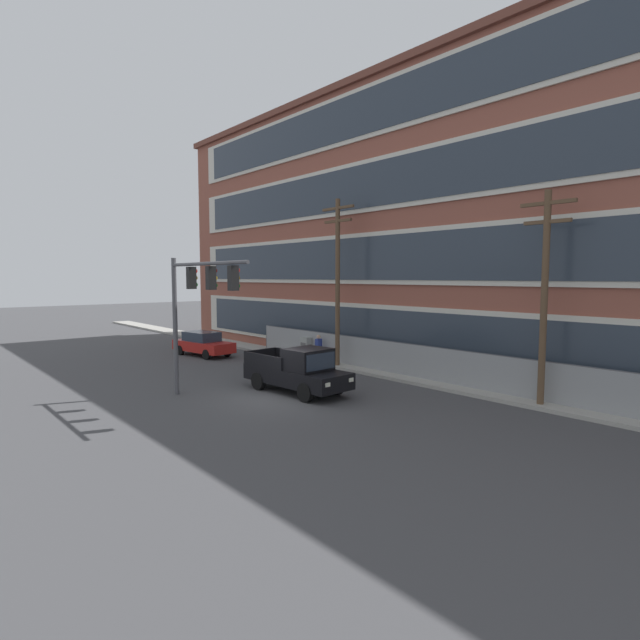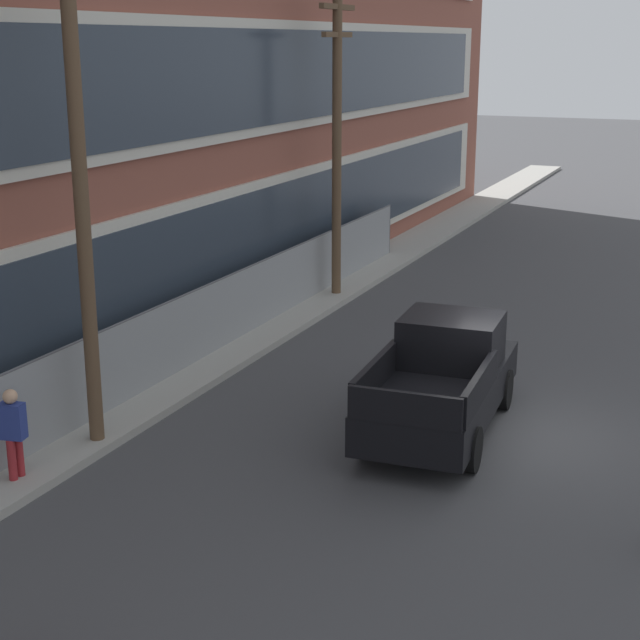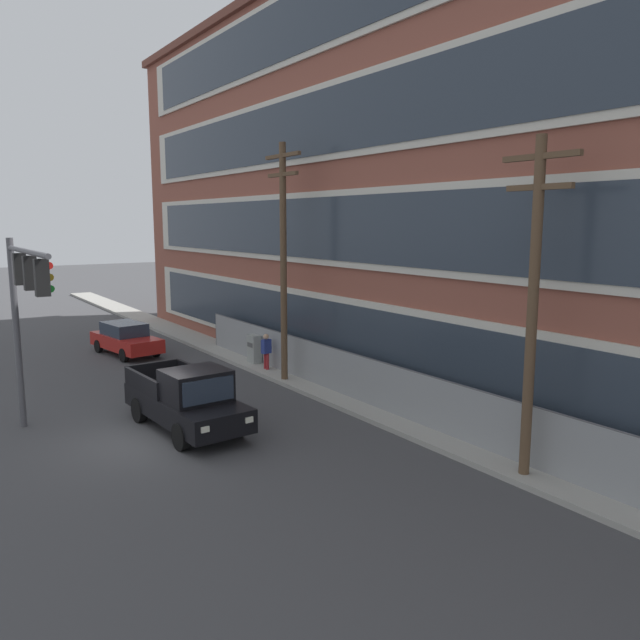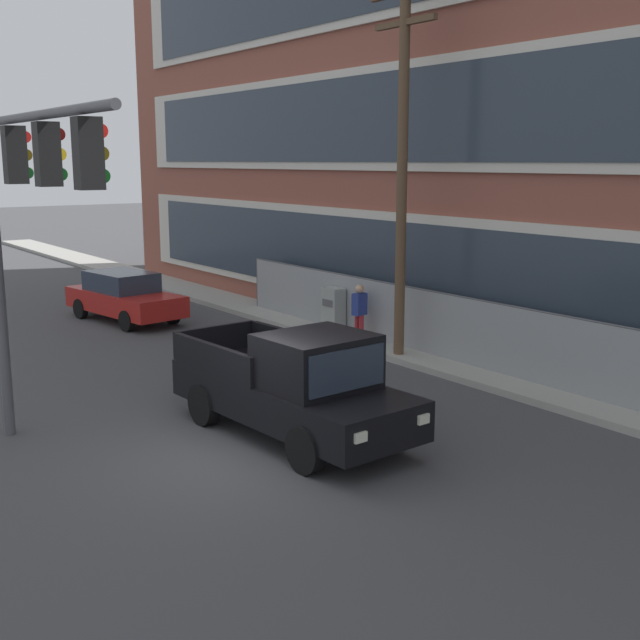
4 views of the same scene
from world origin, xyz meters
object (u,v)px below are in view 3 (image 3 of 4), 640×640
(sedan_red, at_px, (126,338))
(electrical_cabinet, at_px, (254,351))
(pedestrian_near_cabinet, at_px, (266,350))
(utility_pole_midblock, at_px, (533,298))
(traffic_signal_mast, at_px, (24,296))
(utility_pole_near_corner, at_px, (283,254))
(pickup_truck_black, at_px, (188,400))

(sedan_red, height_order, electrical_cabinet, sedan_red)
(pedestrian_near_cabinet, bearing_deg, utility_pole_midblock, -0.22)
(traffic_signal_mast, xyz_separation_m, pedestrian_near_cabinet, (-3.84, 9.83, -3.38))
(utility_pole_near_corner, relative_size, utility_pole_midblock, 1.12)
(sedan_red, bearing_deg, pedestrian_near_cabinet, 29.05)
(pickup_truck_black, distance_m, utility_pole_midblock, 10.58)
(traffic_signal_mast, height_order, sedan_red, traffic_signal_mast)
(pickup_truck_black, relative_size, sedan_red, 1.14)
(utility_pole_near_corner, bearing_deg, sedan_red, -157.53)
(traffic_signal_mast, height_order, electrical_cabinet, traffic_signal_mast)
(traffic_signal_mast, bearing_deg, electrical_cabinet, 117.71)
(traffic_signal_mast, relative_size, pickup_truck_black, 1.10)
(traffic_signal_mast, distance_m, pickup_truck_black, 5.57)
(electrical_cabinet, relative_size, pedestrian_near_cabinet, 0.83)
(pickup_truck_black, xyz_separation_m, utility_pole_midblock, (8.21, 5.58, 3.65))
(electrical_cabinet, bearing_deg, pickup_truck_black, -41.24)
(pickup_truck_black, relative_size, pedestrian_near_cabinet, 3.20)
(pickup_truck_black, xyz_separation_m, electrical_cabinet, (-6.61, 5.79, -0.25))
(traffic_signal_mast, bearing_deg, pedestrian_near_cabinet, 111.32)
(traffic_signal_mast, bearing_deg, utility_pole_midblock, 45.58)
(pickup_truck_black, xyz_separation_m, utility_pole_near_corner, (-3.32, 5.42, 4.21))
(sedan_red, relative_size, pedestrian_near_cabinet, 2.81)
(traffic_signal_mast, height_order, pickup_truck_black, traffic_signal_mast)
(sedan_red, height_order, utility_pole_midblock, utility_pole_midblock)
(traffic_signal_mast, xyz_separation_m, pickup_truck_black, (1.36, 4.19, -3.40))
(utility_pole_near_corner, distance_m, electrical_cabinet, 5.56)
(traffic_signal_mast, xyz_separation_m, electrical_cabinet, (-5.25, 9.99, -3.65))
(pickup_truck_black, height_order, sedan_red, pickup_truck_black)
(sedan_red, bearing_deg, traffic_signal_mast, -28.67)
(utility_pole_midblock, bearing_deg, utility_pole_near_corner, -179.18)
(pickup_truck_black, distance_m, pedestrian_near_cabinet, 7.67)
(utility_pole_near_corner, bearing_deg, pedestrian_near_cabinet, 173.44)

